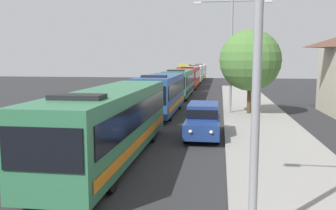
{
  "coord_description": "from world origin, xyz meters",
  "views": [
    {
      "loc": [
        3.3,
        -1.87,
        4.37
      ],
      "look_at": [
        0.31,
        18.62,
        1.68
      ],
      "focal_mm": 38.4,
      "sensor_mm": 36.0,
      "label": 1
    }
  ],
  "objects_px": {
    "streetlamp_near": "(259,12)",
    "streetlamp_mid": "(231,44)",
    "bus_tail_end": "(200,71)",
    "bus_second_in_line": "(161,93)",
    "bus_middle": "(179,82)",
    "box_truck_oncoming": "(184,71)",
    "roadside_tree": "(250,60)",
    "bus_lead": "(112,121)",
    "bus_rear": "(196,73)",
    "white_suv": "(203,119)",
    "bus_fourth_in_line": "(189,77)"
  },
  "relations": [
    {
      "from": "streetlamp_near",
      "to": "streetlamp_mid",
      "type": "relative_size",
      "value": 0.97
    },
    {
      "from": "bus_tail_end",
      "to": "streetlamp_mid",
      "type": "relative_size",
      "value": 1.3
    },
    {
      "from": "bus_second_in_line",
      "to": "bus_middle",
      "type": "xyz_separation_m",
      "value": [
        0.0,
        12.52,
        0.0
      ]
    },
    {
      "from": "bus_middle",
      "to": "box_truck_oncoming",
      "type": "bearing_deg",
      "value": 94.98
    },
    {
      "from": "streetlamp_mid",
      "to": "roadside_tree",
      "type": "distance_m",
      "value": 1.92
    },
    {
      "from": "bus_second_in_line",
      "to": "streetlamp_mid",
      "type": "distance_m",
      "value": 6.61
    },
    {
      "from": "streetlamp_mid",
      "to": "bus_middle",
      "type": "bearing_deg",
      "value": 114.21
    },
    {
      "from": "box_truck_oncoming",
      "to": "roadside_tree",
      "type": "distance_m",
      "value": 51.22
    },
    {
      "from": "bus_lead",
      "to": "streetlamp_mid",
      "type": "xyz_separation_m",
      "value": [
        5.4,
        13.68,
        3.78
      ]
    },
    {
      "from": "bus_middle",
      "to": "bus_rear",
      "type": "distance_m",
      "value": 26.91
    },
    {
      "from": "bus_second_in_line",
      "to": "white_suv",
      "type": "bearing_deg",
      "value": -65.67
    },
    {
      "from": "white_suv",
      "to": "streetlamp_near",
      "type": "relative_size",
      "value": 0.58
    },
    {
      "from": "bus_fourth_in_line",
      "to": "streetlamp_mid",
      "type": "relative_size",
      "value": 1.36
    },
    {
      "from": "bus_middle",
      "to": "box_truck_oncoming",
      "type": "xyz_separation_m",
      "value": [
        -3.3,
        37.9,
        0.02
      ]
    },
    {
      "from": "bus_lead",
      "to": "streetlamp_mid",
      "type": "distance_m",
      "value": 15.19
    },
    {
      "from": "bus_middle",
      "to": "bus_tail_end",
      "type": "height_order",
      "value": "same"
    },
    {
      "from": "bus_rear",
      "to": "streetlamp_mid",
      "type": "relative_size",
      "value": 1.4
    },
    {
      "from": "bus_second_in_line",
      "to": "bus_middle",
      "type": "distance_m",
      "value": 12.52
    },
    {
      "from": "bus_rear",
      "to": "white_suv",
      "type": "bearing_deg",
      "value": -85.56
    },
    {
      "from": "bus_lead",
      "to": "box_truck_oncoming",
      "type": "relative_size",
      "value": 1.6
    },
    {
      "from": "bus_fourth_in_line",
      "to": "bus_rear",
      "type": "bearing_deg",
      "value": 90.0
    },
    {
      "from": "bus_middle",
      "to": "white_suv",
      "type": "bearing_deg",
      "value": -79.87
    },
    {
      "from": "bus_second_in_line",
      "to": "roadside_tree",
      "type": "xyz_separation_m",
      "value": [
        6.84,
        0.27,
        2.54
      ]
    },
    {
      "from": "bus_tail_end",
      "to": "bus_second_in_line",
      "type": "bearing_deg",
      "value": -90.0
    },
    {
      "from": "bus_tail_end",
      "to": "bus_lead",
      "type": "bearing_deg",
      "value": -90.0
    },
    {
      "from": "bus_middle",
      "to": "roadside_tree",
      "type": "distance_m",
      "value": 14.25
    },
    {
      "from": "white_suv",
      "to": "box_truck_oncoming",
      "type": "relative_size",
      "value": 0.63
    },
    {
      "from": "bus_fourth_in_line",
      "to": "roadside_tree",
      "type": "distance_m",
      "value": 26.38
    },
    {
      "from": "bus_second_in_line",
      "to": "bus_tail_end",
      "type": "relative_size",
      "value": 0.93
    },
    {
      "from": "bus_lead",
      "to": "bus_rear",
      "type": "xyz_separation_m",
      "value": [
        -0.0,
        52.61,
        -0.0
      ]
    },
    {
      "from": "streetlamp_near",
      "to": "bus_rear",
      "type": "bearing_deg",
      "value": 95.21
    },
    {
      "from": "bus_fourth_in_line",
      "to": "roadside_tree",
      "type": "height_order",
      "value": "roadside_tree"
    },
    {
      "from": "bus_lead",
      "to": "bus_middle",
      "type": "height_order",
      "value": "same"
    },
    {
      "from": "bus_lead",
      "to": "streetlamp_near",
      "type": "distance_m",
      "value": 9.29
    },
    {
      "from": "bus_tail_end",
      "to": "streetlamp_near",
      "type": "distance_m",
      "value": 72.97
    },
    {
      "from": "box_truck_oncoming",
      "to": "bus_middle",
      "type": "bearing_deg",
      "value": -85.02
    },
    {
      "from": "bus_tail_end",
      "to": "white_suv",
      "type": "distance_m",
      "value": 61.19
    },
    {
      "from": "bus_fourth_in_line",
      "to": "bus_rear",
      "type": "xyz_separation_m",
      "value": [
        0.0,
        13.81,
        0.0
      ]
    },
    {
      "from": "bus_lead",
      "to": "bus_fourth_in_line",
      "type": "height_order",
      "value": "same"
    },
    {
      "from": "bus_second_in_line",
      "to": "streetlamp_mid",
      "type": "height_order",
      "value": "streetlamp_mid"
    },
    {
      "from": "white_suv",
      "to": "bus_second_in_line",
      "type": "bearing_deg",
      "value": 114.33
    },
    {
      "from": "bus_second_in_line",
      "to": "streetlamp_mid",
      "type": "xyz_separation_m",
      "value": [
        5.4,
        0.51,
        3.78
      ]
    },
    {
      "from": "bus_middle",
      "to": "bus_lead",
      "type": "bearing_deg",
      "value": -90.0
    },
    {
      "from": "bus_fourth_in_line",
      "to": "box_truck_oncoming",
      "type": "distance_m",
      "value": 25.01
    },
    {
      "from": "white_suv",
      "to": "bus_middle",
      "type": "bearing_deg",
      "value": 100.13
    },
    {
      "from": "bus_lead",
      "to": "bus_second_in_line",
      "type": "relative_size",
      "value": 1.18
    },
    {
      "from": "bus_rear",
      "to": "bus_tail_end",
      "type": "height_order",
      "value": "same"
    },
    {
      "from": "bus_fourth_in_line",
      "to": "streetlamp_mid",
      "type": "distance_m",
      "value": 25.96
    },
    {
      "from": "bus_rear",
      "to": "box_truck_oncoming",
      "type": "xyz_separation_m",
      "value": [
        -3.3,
        10.98,
        0.02
      ]
    },
    {
      "from": "roadside_tree",
      "to": "bus_middle",
      "type": "bearing_deg",
      "value": 119.17
    }
  ]
}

